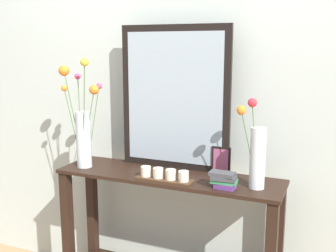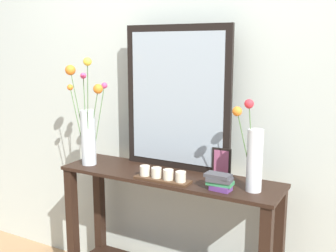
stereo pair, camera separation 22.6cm
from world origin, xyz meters
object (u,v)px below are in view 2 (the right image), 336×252
at_px(tall_vase_left, 87,125).
at_px(candle_tray, 162,176).
at_px(book_stack, 220,182).
at_px(mirror_leaning, 177,98).
at_px(vase_right, 253,156).
at_px(picture_frame_small, 222,162).
at_px(console_table, 168,232).

relative_size(tall_vase_left, candle_tray, 2.06).
xyz_separation_m(candle_tray, book_stack, (0.33, 0.01, 0.02)).
bearing_deg(tall_vase_left, mirror_leaning, 20.90).
distance_m(vase_right, book_stack, 0.21).
distance_m(vase_right, picture_frame_small, 0.29).
bearing_deg(console_table, book_stack, -15.55).
bearing_deg(console_table, tall_vase_left, -174.32).
bearing_deg(picture_frame_small, vase_right, -34.25).
relative_size(tall_vase_left, book_stack, 4.62).
relative_size(picture_frame_small, book_stack, 1.13).
xyz_separation_m(mirror_leaning, book_stack, (0.37, -0.24, -0.37)).
relative_size(candle_tray, book_stack, 2.25).
xyz_separation_m(console_table, candle_tray, (0.02, -0.11, 0.38)).
distance_m(tall_vase_left, book_stack, 0.90).
height_order(console_table, candle_tray, candle_tray).
xyz_separation_m(tall_vase_left, picture_frame_small, (0.80, 0.18, -0.17)).
height_order(mirror_leaning, picture_frame_small, mirror_leaning).
bearing_deg(picture_frame_small, mirror_leaning, 176.75).
xyz_separation_m(mirror_leaning, tall_vase_left, (-0.51, -0.19, -0.17)).
bearing_deg(vase_right, tall_vase_left, -178.68).
bearing_deg(console_table, candle_tray, -77.49).
distance_m(mirror_leaning, vase_right, 0.59).
relative_size(mirror_leaning, book_stack, 5.91).
bearing_deg(tall_vase_left, picture_frame_small, 12.53).
relative_size(console_table, candle_tray, 4.07).
relative_size(mirror_leaning, vase_right, 1.80).
xyz_separation_m(vase_right, candle_tray, (-0.48, -0.08, -0.15)).
bearing_deg(vase_right, book_stack, -155.10).
distance_m(console_table, candle_tray, 0.39).
distance_m(console_table, vase_right, 0.73).
bearing_deg(mirror_leaning, book_stack, -32.95).
bearing_deg(tall_vase_left, book_stack, -2.94).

